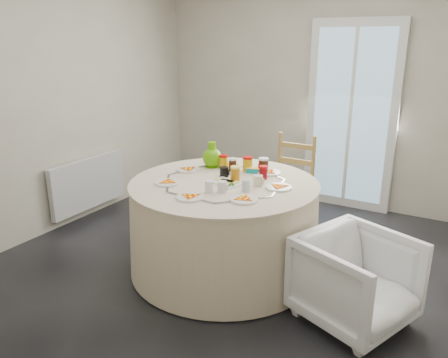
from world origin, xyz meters
The scene contains 14 objects.
floor centered at (0.00, 0.00, 0.00)m, with size 4.00×4.00×0.00m, color black.
wall_back centered at (0.00, 2.00, 1.30)m, with size 4.00×0.02×2.60m, color #BCB5A3.
wall_left centered at (-2.00, 0.00, 1.30)m, with size 0.02×4.00×2.60m, color #BCB5A3.
glass_door centered at (0.40, 1.95, 1.05)m, with size 1.00×0.08×2.10m, color silver.
radiator centered at (-1.94, 0.20, 0.38)m, with size 0.07×1.00×0.55m, color silver.
table centered at (-0.08, -0.06, 0.38)m, with size 1.58×1.58×0.80m, color beige.
wooden_chair centered at (0.06, 1.02, 0.47)m, with size 0.43×0.41×0.97m, color #A18346, non-canonical shape.
armchair centered at (1.07, -0.25, 0.39)m, with size 0.68×0.63×0.70m, color white.
place_settings centered at (-0.08, -0.06, 0.77)m, with size 1.11×1.11×0.02m, color silver, non-canonical shape.
jar_cluster centered at (-0.07, 0.23, 0.82)m, with size 0.50×0.25×0.15m, color #974824, non-canonical shape.
butter_tub centered at (0.00, 0.30, 0.79)m, with size 0.12×0.08×0.05m, color #06909F.
green_pitcher centered at (-0.39, 0.27, 0.87)m, with size 0.17×0.17×0.23m, color #53A406, non-canonical shape.
cheese_platter centered at (-0.05, -0.08, 0.77)m, with size 0.26×0.17×0.03m, color silver, non-canonical shape.
mugs_glasses centered at (0.03, -0.05, 0.81)m, with size 0.55×0.55×0.10m, color #AAA1A3, non-canonical shape.
Camera 1 is at (1.61, -2.96, 1.88)m, focal length 35.00 mm.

